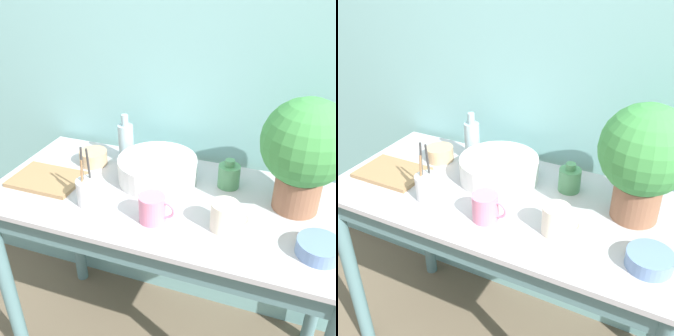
% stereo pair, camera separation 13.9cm
% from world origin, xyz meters
% --- Properties ---
extents(wall_back, '(6.00, 0.05, 2.40)m').
position_xyz_m(wall_back, '(0.00, 0.68, 1.20)').
color(wall_back, '#7AB2B2').
rests_on(wall_back, ground_plane).
extents(counter_table, '(1.34, 0.62, 0.87)m').
position_xyz_m(counter_table, '(0.00, 0.29, 0.68)').
color(counter_table, slate).
rests_on(counter_table, ground_plane).
extents(potted_plant, '(0.30, 0.30, 0.40)m').
position_xyz_m(potted_plant, '(0.44, 0.40, 1.10)').
color(potted_plant, '#8C5B42').
rests_on(potted_plant, counter_table).
extents(bowl_wash_large, '(0.31, 0.31, 0.09)m').
position_xyz_m(bowl_wash_large, '(-0.08, 0.41, 0.91)').
color(bowl_wash_large, silver).
rests_on(bowl_wash_large, counter_table).
extents(bottle_tall, '(0.06, 0.06, 0.21)m').
position_xyz_m(bottle_tall, '(-0.26, 0.51, 0.95)').
color(bottle_tall, '#93B2BC').
rests_on(bottle_tall, counter_table).
extents(bottle_short, '(0.08, 0.08, 0.11)m').
position_xyz_m(bottle_short, '(0.19, 0.46, 0.91)').
color(bottle_short, '#4C8C59').
rests_on(bottle_short, counter_table).
extents(mug_cream, '(0.13, 0.09, 0.10)m').
position_xyz_m(mug_cream, '(0.24, 0.19, 0.92)').
color(mug_cream, beige).
rests_on(mug_cream, counter_table).
extents(mug_pink, '(0.13, 0.09, 0.10)m').
position_xyz_m(mug_pink, '(0.00, 0.16, 0.91)').
color(mug_pink, pink).
rests_on(mug_pink, counter_table).
extents(bowl_small_tan, '(0.12, 0.12, 0.06)m').
position_xyz_m(bowl_small_tan, '(-0.38, 0.44, 0.90)').
color(bowl_small_tan, tan).
rests_on(bowl_small_tan, counter_table).
extents(bowl_small_blue, '(0.14, 0.14, 0.05)m').
position_xyz_m(bowl_small_blue, '(0.53, 0.17, 0.89)').
color(bowl_small_blue, '#6684B2').
rests_on(bowl_small_blue, counter_table).
extents(utensil_cup, '(0.09, 0.09, 0.22)m').
position_xyz_m(utensil_cup, '(-0.25, 0.17, 0.92)').
color(utensil_cup, silver).
rests_on(utensil_cup, counter_table).
extents(tray_board, '(0.27, 0.19, 0.02)m').
position_xyz_m(tray_board, '(-0.48, 0.25, 0.87)').
color(tray_board, '#99754C').
rests_on(tray_board, counter_table).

